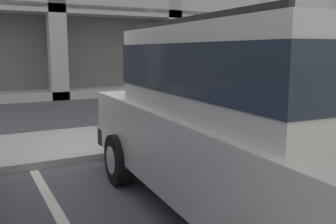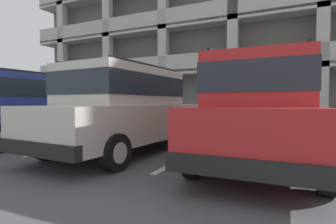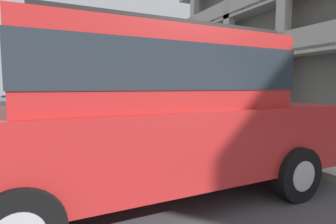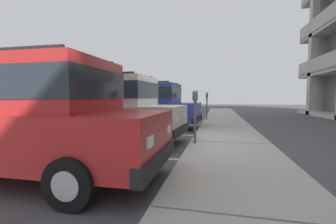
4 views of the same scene
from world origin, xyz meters
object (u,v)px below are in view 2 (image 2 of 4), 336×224
at_px(dark_hatchback, 263,108).
at_px(parking_meter_near, 178,102).
at_px(parking_meter_far, 42,101).
at_px(parking_garage, 247,39).
at_px(red_sedan, 33,106).
at_px(silver_suv, 125,107).

distance_m(dark_hatchback, parking_meter_near, 3.89).
xyz_separation_m(parking_meter_far, parking_garage, (6.61, 12.94, 4.78)).
relative_size(red_sedan, parking_meter_near, 3.36).
xyz_separation_m(silver_suv, parking_garage, (0.36, 15.72, 4.95)).
relative_size(red_sedan, dark_hatchback, 1.02).
distance_m(silver_suv, red_sedan, 3.46).
height_order(dark_hatchback, parking_meter_far, dark_hatchback).
bearing_deg(parking_meter_near, parking_meter_far, 179.86).
height_order(parking_meter_near, parking_garage, parking_garage).
xyz_separation_m(parking_meter_near, parking_meter_far, (-6.41, 0.02, 0.05)).
xyz_separation_m(red_sedan, parking_garage, (3.82, 15.52, 4.95)).
height_order(silver_suv, dark_hatchback, same).
bearing_deg(silver_suv, red_sedan, -179.77).
bearing_deg(parking_garage, red_sedan, -103.83).
relative_size(red_sedan, parking_meter_far, 3.21).
bearing_deg(parking_meter_far, dark_hatchback, -15.77).
bearing_deg(silver_suv, parking_meter_far, 159.44).
distance_m(red_sedan, parking_meter_near, 4.44).
bearing_deg(parking_meter_near, parking_garage, 89.12).
distance_m(silver_suv, parking_meter_near, 2.77).
xyz_separation_m(dark_hatchback, parking_meter_near, (-2.88, 2.61, 0.12)).
distance_m(dark_hatchback, parking_garage, 16.55).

